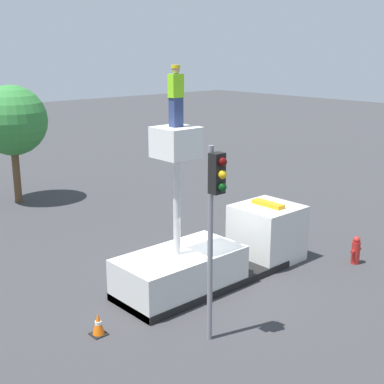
% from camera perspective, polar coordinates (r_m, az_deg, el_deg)
% --- Properties ---
extents(ground_plane, '(120.00, 120.00, 0.00)m').
position_cam_1_polar(ground_plane, '(17.81, 1.35, -9.63)').
color(ground_plane, '#38383A').
extents(bucket_truck, '(7.25, 2.16, 5.25)m').
position_cam_1_polar(bucket_truck, '(17.82, 2.75, -6.36)').
color(bucket_truck, black).
rests_on(bucket_truck, ground).
extents(worker, '(0.40, 0.26, 1.75)m').
position_cam_1_polar(worker, '(15.46, -1.73, 10.19)').
color(worker, navy).
rests_on(worker, bucket_truck).
extents(traffic_light_pole, '(0.34, 0.57, 5.19)m').
position_cam_1_polar(traffic_light_pole, '(13.13, 2.42, -1.62)').
color(traffic_light_pole, gray).
rests_on(traffic_light_pole, ground).
extents(fire_hydrant, '(0.54, 0.30, 1.02)m').
position_cam_1_polar(fire_hydrant, '(19.98, 17.07, -5.97)').
color(fire_hydrant, '#B2231E').
rests_on(fire_hydrant, ground).
extents(traffic_cone_rear, '(0.41, 0.41, 0.64)m').
position_cam_1_polar(traffic_cone_rear, '(14.93, -9.97, -13.74)').
color(traffic_cone_rear, black).
rests_on(traffic_cone_rear, ground).
extents(tree_left_bg, '(3.39, 3.39, 5.78)m').
position_cam_1_polar(tree_left_bg, '(27.41, -18.66, 7.20)').
color(tree_left_bg, brown).
rests_on(tree_left_bg, ground).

